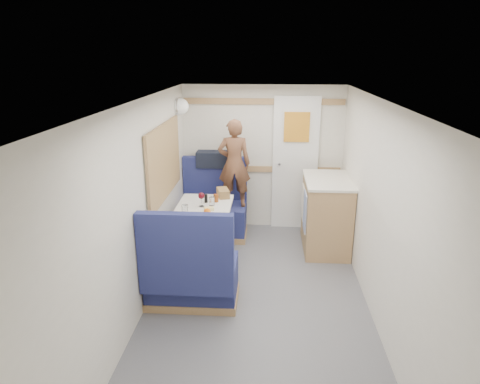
# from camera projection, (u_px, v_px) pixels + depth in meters

# --- Properties ---
(floor) EXTENTS (4.50, 4.50, 0.00)m
(floor) POSITION_uv_depth(u_px,v_px,m) (257.00, 314.00, 4.12)
(floor) COLOR #515156
(floor) RESTS_ON ground
(ceiling) EXTENTS (4.50, 4.50, 0.00)m
(ceiling) POSITION_uv_depth(u_px,v_px,m) (260.00, 103.00, 3.50)
(ceiling) COLOR silver
(ceiling) RESTS_ON wall_back
(wall_back) EXTENTS (2.20, 0.02, 2.00)m
(wall_back) POSITION_uv_depth(u_px,v_px,m) (263.00, 158.00, 5.94)
(wall_back) COLOR silver
(wall_back) RESTS_ON floor
(wall_left) EXTENTS (0.02, 4.50, 2.00)m
(wall_left) POSITION_uv_depth(u_px,v_px,m) (137.00, 214.00, 3.88)
(wall_left) COLOR silver
(wall_left) RESTS_ON floor
(wall_right) EXTENTS (0.02, 4.50, 2.00)m
(wall_right) POSITION_uv_depth(u_px,v_px,m) (384.00, 220.00, 3.73)
(wall_right) COLOR silver
(wall_right) RESTS_ON floor
(oak_trim_low) EXTENTS (2.15, 0.02, 0.08)m
(oak_trim_low) POSITION_uv_depth(u_px,v_px,m) (262.00, 169.00, 5.97)
(oak_trim_low) COLOR olive
(oak_trim_low) RESTS_ON wall_back
(oak_trim_high) EXTENTS (2.15, 0.02, 0.08)m
(oak_trim_high) POSITION_uv_depth(u_px,v_px,m) (264.00, 101.00, 5.68)
(oak_trim_high) COLOR olive
(oak_trim_high) RESTS_ON wall_back
(side_window) EXTENTS (0.04, 1.30, 0.72)m
(side_window) POSITION_uv_depth(u_px,v_px,m) (164.00, 161.00, 4.75)
(side_window) COLOR #A6AF95
(side_window) RESTS_ON wall_left
(rear_door) EXTENTS (0.62, 0.12, 1.86)m
(rear_door) POSITION_uv_depth(u_px,v_px,m) (295.00, 161.00, 5.89)
(rear_door) COLOR white
(rear_door) RESTS_ON wall_back
(dinette_table) EXTENTS (0.62, 0.92, 0.72)m
(dinette_table) POSITION_uv_depth(u_px,v_px,m) (204.00, 219.00, 4.93)
(dinette_table) COLOR white
(dinette_table) RESTS_ON floor
(bench_far) EXTENTS (0.90, 0.59, 1.05)m
(bench_far) POSITION_uv_depth(u_px,v_px,m) (214.00, 214.00, 5.83)
(bench_far) COLOR #171A4B
(bench_far) RESTS_ON floor
(bench_near) EXTENTS (0.90, 0.59, 1.05)m
(bench_near) POSITION_uv_depth(u_px,v_px,m) (191.00, 277.00, 4.19)
(bench_near) COLOR #171A4B
(bench_near) RESTS_ON floor
(ledge) EXTENTS (0.90, 0.14, 0.04)m
(ledge) POSITION_uv_depth(u_px,v_px,m) (215.00, 168.00, 5.90)
(ledge) COLOR olive
(ledge) RESTS_ON bench_far
(dome_light) EXTENTS (0.20, 0.20, 0.20)m
(dome_light) POSITION_uv_depth(u_px,v_px,m) (181.00, 106.00, 5.40)
(dome_light) COLOR white
(dome_light) RESTS_ON wall_left
(galley_counter) EXTENTS (0.57, 0.92, 0.92)m
(galley_counter) POSITION_uv_depth(u_px,v_px,m) (326.00, 213.00, 5.39)
(galley_counter) COLOR olive
(galley_counter) RESTS_ON floor
(person) EXTENTS (0.44, 0.30, 1.16)m
(person) POSITION_uv_depth(u_px,v_px,m) (234.00, 164.00, 5.53)
(person) COLOR brown
(person) RESTS_ON bench_far
(duffel_bag) EXTENTS (0.45, 0.22, 0.22)m
(duffel_bag) POSITION_uv_depth(u_px,v_px,m) (213.00, 159.00, 5.86)
(duffel_bag) COLOR black
(duffel_bag) RESTS_ON ledge
(tray) EXTENTS (0.40, 0.45, 0.02)m
(tray) POSITION_uv_depth(u_px,v_px,m) (205.00, 216.00, 4.59)
(tray) COLOR white
(tray) RESTS_ON dinette_table
(orange_fruit) EXTENTS (0.08, 0.08, 0.08)m
(orange_fruit) POSITION_uv_depth(u_px,v_px,m) (207.00, 212.00, 4.57)
(orange_fruit) COLOR orange
(orange_fruit) RESTS_ON tray
(cheese_block) EXTENTS (0.12, 0.09, 0.04)m
(cheese_block) POSITION_uv_depth(u_px,v_px,m) (209.00, 209.00, 4.71)
(cheese_block) COLOR #E1C682
(cheese_block) RESTS_ON tray
(wine_glass) EXTENTS (0.08, 0.08, 0.17)m
(wine_glass) POSITION_uv_depth(u_px,v_px,m) (201.00, 196.00, 4.86)
(wine_glass) COLOR white
(wine_glass) RESTS_ON dinette_table
(tumbler_left) EXTENTS (0.07, 0.07, 0.12)m
(tumbler_left) POSITION_uv_depth(u_px,v_px,m) (185.00, 210.00, 4.61)
(tumbler_left) COLOR silver
(tumbler_left) RESTS_ON dinette_table
(tumbler_right) EXTENTS (0.06, 0.06, 0.10)m
(tumbler_right) POSITION_uv_depth(u_px,v_px,m) (212.00, 201.00, 4.91)
(tumbler_right) COLOR silver
(tumbler_right) RESTS_ON dinette_table
(beer_glass) EXTENTS (0.06, 0.06, 0.09)m
(beer_glass) POSITION_uv_depth(u_px,v_px,m) (216.00, 198.00, 5.03)
(beer_glass) COLOR #8C4014
(beer_glass) RESTS_ON dinette_table
(pepper_grinder) EXTENTS (0.04, 0.04, 0.10)m
(pepper_grinder) POSITION_uv_depth(u_px,v_px,m) (206.00, 198.00, 5.01)
(pepper_grinder) COLOR black
(pepper_grinder) RESTS_ON dinette_table
(bread_loaf) EXTENTS (0.19, 0.26, 0.10)m
(bread_loaf) POSITION_uv_depth(u_px,v_px,m) (223.00, 193.00, 5.21)
(bread_loaf) COLOR olive
(bread_loaf) RESTS_ON dinette_table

